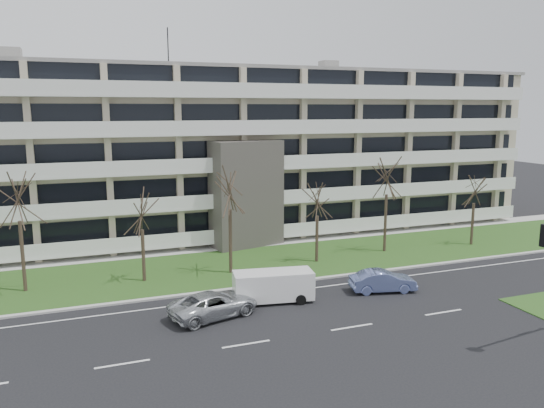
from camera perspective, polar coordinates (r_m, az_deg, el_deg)
name	(u,v)px	position (r m, az deg, el deg)	size (l,w,h in m)	color
ground	(352,327)	(29.68, 8.59, -12.96)	(160.00, 160.00, 0.00)	black
grass_verge	(269,262)	(40.82, -0.34, -6.28)	(90.00, 10.00, 0.06)	#30521B
curb	(294,281)	(36.38, 2.41, -8.33)	(90.00, 0.35, 0.12)	#B2B2AD
sidewalk	(247,245)	(45.83, -2.72, -4.44)	(90.00, 2.00, 0.08)	#B2B2AD
lane_edge_line	(303,289)	(35.09, 3.38, -9.13)	(90.00, 0.12, 0.01)	white
apartment_building	(224,151)	(51.04, -5.16, 5.67)	(60.50, 15.10, 18.75)	beige
silver_pickup	(214,304)	(30.66, -6.27, -10.68)	(2.37, 5.15, 1.43)	silver
blue_sedan	(383,281)	(35.17, 11.82, -8.11)	(1.47, 4.23, 1.39)	#7081C3
white_van	(274,284)	(32.62, 0.24, -8.56)	(5.06, 2.57, 1.87)	white
tree_1	(17,193)	(36.67, -25.72, 1.11)	(4.15, 4.15, 8.31)	#382B21
tree_2	(141,209)	(36.38, -13.88, -0.57)	(3.22, 3.22, 6.44)	#382B21
tree_3	(230,183)	(36.99, -4.58, 2.21)	(4.17, 4.17, 8.35)	#382B21
tree_4	(317,198)	(40.03, 4.92, 0.69)	(3.23, 3.23, 6.47)	#382B21
tree_5	(387,172)	(43.63, 12.30, 3.42)	(4.26, 4.26, 8.53)	#382B21
tree_6	(475,187)	(48.18, 20.99, 1.73)	(3.27, 3.27, 6.54)	#382B21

